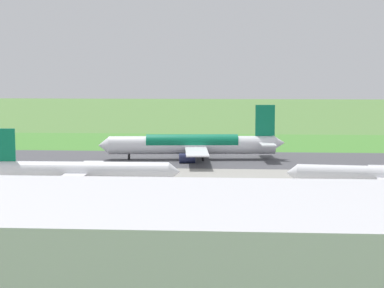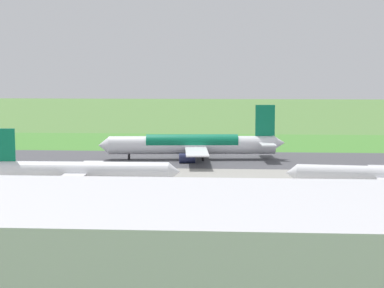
% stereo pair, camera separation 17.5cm
% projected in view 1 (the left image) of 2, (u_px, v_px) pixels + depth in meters
% --- Properties ---
extents(ground_plane, '(800.00, 800.00, 0.00)m').
position_uv_depth(ground_plane, '(203.00, 160.00, 187.46)').
color(ground_plane, '#547F3D').
extents(runway_asphalt, '(600.00, 35.79, 0.06)m').
position_uv_depth(runway_asphalt, '(203.00, 159.00, 187.45)').
color(runway_asphalt, '#47474C').
rests_on(runway_asphalt, ground).
extents(apron_concrete, '(440.00, 110.00, 0.05)m').
position_uv_depth(apron_concrete, '(192.00, 190.00, 139.48)').
color(apron_concrete, gray).
rests_on(apron_concrete, ground).
extents(grass_verge_foreground, '(600.00, 80.00, 0.04)m').
position_uv_depth(grass_verge_foreground, '(208.00, 145.00, 222.73)').
color(grass_verge_foreground, '#478534').
rests_on(grass_verge_foreground, ground).
extents(airliner_main, '(54.15, 44.36, 15.88)m').
position_uv_depth(airliner_main, '(193.00, 145.00, 187.19)').
color(airliner_main, white).
rests_on(airliner_main, ground).
extents(airliner_parked_near, '(41.34, 33.88, 12.06)m').
position_uv_depth(airliner_parked_near, '(384.00, 175.00, 139.39)').
color(airliner_parked_near, white).
rests_on(airliner_parked_near, ground).
extents(airliner_parked_mid, '(43.92, 35.85, 12.84)m').
position_uv_depth(airliner_parked_mid, '(81.00, 171.00, 143.88)').
color(airliner_parked_mid, white).
rests_on(airliner_parked_mid, ground).
extents(terminal_building, '(122.59, 27.69, 33.78)m').
position_uv_depth(terminal_building, '(24.00, 249.00, 70.27)').
color(terminal_building, silver).
rests_on(terminal_building, ground).
extents(no_stopping_sign, '(0.60, 0.10, 2.94)m').
position_uv_depth(no_stopping_sign, '(228.00, 140.00, 223.94)').
color(no_stopping_sign, slate).
rests_on(no_stopping_sign, ground).
extents(traffic_cone_orange, '(0.40, 0.40, 0.55)m').
position_uv_depth(traffic_cone_orange, '(214.00, 144.00, 224.48)').
color(traffic_cone_orange, orange).
rests_on(traffic_cone_orange, ground).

